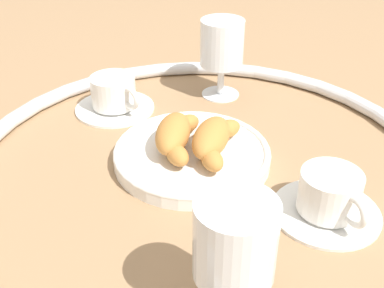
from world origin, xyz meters
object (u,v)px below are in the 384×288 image
at_px(pastry_plate, 192,154).
at_px(coffee_cup_near, 329,198).
at_px(coffee_cup_far, 114,96).
at_px(juice_glass_right, 235,246).
at_px(croissant_small, 213,139).
at_px(juice_glass_left, 222,46).
at_px(croissant_large, 175,135).

relative_size(pastry_plate, coffee_cup_near, 1.67).
height_order(coffee_cup_far, juice_glass_right, juice_glass_right).
bearing_deg(croissant_small, juice_glass_left, -165.66).
relative_size(coffee_cup_far, juice_glass_left, 0.97).
distance_m(croissant_large, coffee_cup_far, 0.19).
height_order(croissant_large, coffee_cup_near, croissant_large).
relative_size(pastry_plate, juice_glass_right, 1.62).
height_order(croissant_large, juice_glass_left, juice_glass_left).
height_order(coffee_cup_far, juice_glass_left, juice_glass_left).
distance_m(croissant_small, juice_glass_right, 0.27).
bearing_deg(croissant_large, pastry_plate, 97.58).
bearing_deg(coffee_cup_near, juice_glass_left, -140.80).
distance_m(pastry_plate, coffee_cup_near, 0.21).
bearing_deg(croissant_small, juice_glass_right, 21.78).
distance_m(coffee_cup_near, juice_glass_right, 0.21).
bearing_deg(juice_glass_left, juice_glass_right, 18.35).
bearing_deg(coffee_cup_far, croissant_small, 64.47).
height_order(croissant_small, juice_glass_left, juice_glass_left).
relative_size(croissant_small, coffee_cup_near, 1.01).
xyz_separation_m(croissant_large, coffee_cup_far, (-0.11, -0.16, -0.02)).
relative_size(croissant_large, coffee_cup_far, 0.99).
bearing_deg(juice_glass_right, pastry_plate, -151.94).
xyz_separation_m(coffee_cup_far, juice_glass_right, (0.34, 0.31, 0.07)).
height_order(croissant_large, coffee_cup_far, croissant_large).
relative_size(pastry_plate, juice_glass_left, 1.62).
height_order(juice_glass_left, juice_glass_right, same).
relative_size(croissant_large, juice_glass_left, 0.96).
bearing_deg(coffee_cup_near, croissant_large, -102.59).
bearing_deg(coffee_cup_near, juice_glass_right, -20.78).
bearing_deg(pastry_plate, croissant_small, 97.51).
relative_size(coffee_cup_near, coffee_cup_far, 1.00).
bearing_deg(juice_glass_left, pastry_plate, 6.49).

